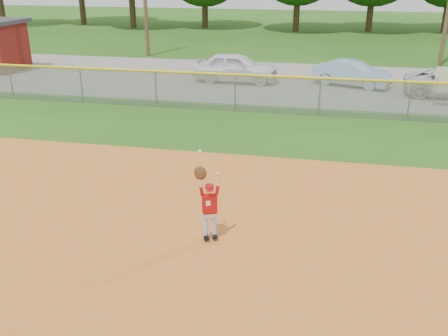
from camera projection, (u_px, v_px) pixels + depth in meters
The scene contains 7 objects.
ground at pixel (155, 230), 11.21m from camera, with size 120.00×120.00×0.00m, color #245212.
clay_infield at pixel (97, 314), 8.48m from camera, with size 24.00×16.00×0.04m, color #B96021.
parking_strip at pixel (256, 80), 25.71m from camera, with size 44.00×10.00×0.03m, color slate.
car_white_a at pixel (236, 67), 25.02m from camera, with size 1.71×4.25×1.45m, color white.
car_blue at pixel (352, 73), 24.18m from camera, with size 1.29×3.71×1.22m, color #7DA2BB.
outfield_fence at pixel (235, 90), 19.94m from camera, with size 40.06×0.10×1.55m.
ballplayer at pixel (208, 203), 10.41m from camera, with size 0.54×0.31×2.01m.
Camera 1 is at (3.51, -9.33, 5.53)m, focal length 40.00 mm.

